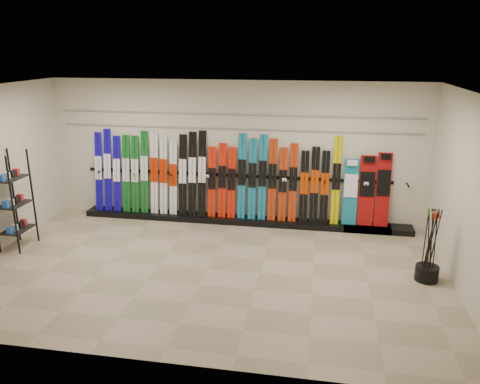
# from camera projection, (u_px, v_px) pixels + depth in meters

# --- Properties ---
(floor) EXTENTS (8.00, 8.00, 0.00)m
(floor) POSITION_uv_depth(u_px,v_px,m) (208.00, 269.00, 7.99)
(floor) COLOR gray
(floor) RESTS_ON ground
(back_wall) EXTENTS (8.00, 0.00, 8.00)m
(back_wall) POSITION_uv_depth(u_px,v_px,m) (234.00, 152.00, 9.90)
(back_wall) COLOR beige
(back_wall) RESTS_ON floor
(right_wall) EXTENTS (0.00, 5.00, 5.00)m
(right_wall) POSITION_uv_depth(u_px,v_px,m) (469.00, 198.00, 6.90)
(right_wall) COLOR beige
(right_wall) RESTS_ON floor
(ceiling) EXTENTS (8.00, 8.00, 0.00)m
(ceiling) POSITION_uv_depth(u_px,v_px,m) (204.00, 91.00, 7.10)
(ceiling) COLOR silver
(ceiling) RESTS_ON back_wall
(ski_rack_base) EXTENTS (8.00, 0.40, 0.12)m
(ski_rack_base) POSITION_uv_depth(u_px,v_px,m) (243.00, 220.00, 10.08)
(ski_rack_base) COLOR black
(ski_rack_base) RESTS_ON floor
(skis) EXTENTS (5.37, 0.27, 1.83)m
(skis) POSITION_uv_depth(u_px,v_px,m) (210.00, 178.00, 10.00)
(skis) COLOR #1107AB
(skis) RESTS_ON ski_rack_base
(snowboards) EXTENTS (0.93, 0.23, 1.50)m
(snowboards) POSITION_uv_depth(u_px,v_px,m) (367.00, 191.00, 9.50)
(snowboards) COLOR #14728C
(snowboards) RESTS_ON ski_rack_base
(accessory_rack) EXTENTS (0.40, 0.60, 1.84)m
(accessory_rack) POSITION_uv_depth(u_px,v_px,m) (13.00, 201.00, 8.63)
(accessory_rack) COLOR black
(accessory_rack) RESTS_ON floor
(pole_bin) EXTENTS (0.37, 0.37, 0.25)m
(pole_bin) POSITION_uv_depth(u_px,v_px,m) (427.00, 273.00, 7.59)
(pole_bin) COLOR black
(pole_bin) RESTS_ON floor
(ski_poles) EXTENTS (0.25, 0.31, 1.18)m
(ski_poles) POSITION_uv_depth(u_px,v_px,m) (430.00, 245.00, 7.47)
(ski_poles) COLOR black
(ski_poles) RESTS_ON pole_bin
(slatwall_rail_0) EXTENTS (7.60, 0.02, 0.03)m
(slatwall_rail_0) POSITION_uv_depth(u_px,v_px,m) (234.00, 129.00, 9.73)
(slatwall_rail_0) COLOR gray
(slatwall_rail_0) RESTS_ON back_wall
(slatwall_rail_1) EXTENTS (7.60, 0.02, 0.03)m
(slatwall_rail_1) POSITION_uv_depth(u_px,v_px,m) (234.00, 115.00, 9.64)
(slatwall_rail_1) COLOR gray
(slatwall_rail_1) RESTS_ON back_wall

